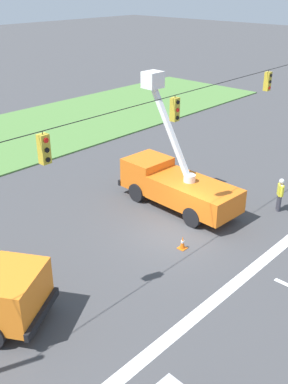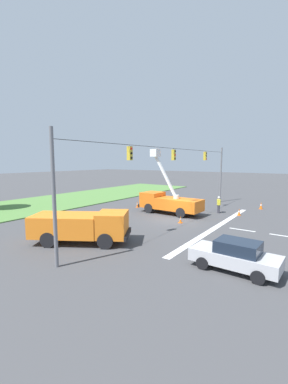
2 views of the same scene
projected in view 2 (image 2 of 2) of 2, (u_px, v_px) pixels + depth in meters
The scene contains 12 objects.
ground_plane at pixel (174, 220), 24.02m from camera, with size 200.00×200.00×0.00m, color #424244.
grass_verge at pixel (55, 202), 34.20m from camera, with size 56.00×12.00×0.10m, color #517F3D.
lane_markings at pixel (236, 229), 20.85m from camera, with size 17.60×15.25×0.01m.
signal_gantry at pixel (175, 172), 23.49m from camera, with size 26.20×0.33×7.20m.
utility_truck_bucket_lift at pixel (168, 201), 26.80m from camera, with size 2.63×6.83×6.72m.
utility_truck_support_near at pixel (82, 225), 17.25m from camera, with size 5.42×6.82×2.12m.
sedan_silver at pixel (235, 255), 12.89m from camera, with size 2.06×4.37×1.56m.
road_worker at pixel (219, 204), 27.04m from camera, with size 0.52×0.46×1.77m.
traffic_cone_foreground_left at pixel (138, 204), 30.31m from camera, with size 0.36×0.36×0.72m.
traffic_cone_foreground_right at pixel (239, 212), 25.92m from camera, with size 0.36×0.36×0.71m.
traffic_cone_mid_left at pixel (181, 220), 22.80m from camera, with size 0.36×0.36×0.61m.
traffic_cone_mid_right at pixel (261, 206), 29.29m from camera, with size 0.36×0.36×0.82m.
Camera 2 is at (-20.95, -11.07, 5.54)m, focal length 24.00 mm.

